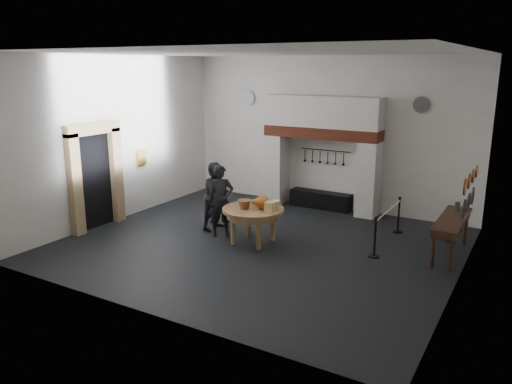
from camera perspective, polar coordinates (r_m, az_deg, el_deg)
The scene contains 39 objects.
floor at distance 12.18m, azimuth 0.43°, elevation -6.00°, with size 9.00×8.00×0.02m, color black.
ceiling at distance 11.42m, azimuth 0.47°, elevation 15.68°, with size 9.00×8.00×0.02m, color silver.
wall_back at distance 15.15m, azimuth 8.06°, elevation 6.67°, with size 9.00×0.02×4.50m, color white.
wall_front at distance 8.43m, azimuth -13.23°, elevation 0.37°, with size 9.00×0.02×4.50m, color white.
wall_left at distance 14.35m, azimuth -15.42°, elevation 5.88°, with size 0.02×8.00×4.50m, color white.
wall_right at distance 10.17m, azimuth 23.02°, elevation 1.95°, with size 0.02×8.00×4.50m, color white.
chimney_pier_left at distance 15.65m, azimuth 2.42°, elevation 2.68°, with size 0.55×0.70×2.15m, color silver.
chimney_pier_right at distance 14.54m, azimuth 12.75°, elevation 1.43°, with size 0.55×0.70×2.15m, color silver.
hearth_brick_band at distance 14.82m, azimuth 7.55°, elevation 6.75°, with size 3.50×0.72×0.32m, color #9E442B.
chimney_hood at distance 14.76m, azimuth 7.63°, elevation 9.10°, with size 3.50×0.70×0.90m, color silver.
iron_range at distance 15.29m, azimuth 7.40°, elevation -0.89°, with size 1.90×0.45×0.50m, color black.
utensil_rail at distance 15.15m, azimuth 7.88°, elevation 4.76°, with size 0.02×0.02×1.60m, color black.
door_recess at distance 13.83m, azimuth -18.00°, elevation 1.17°, with size 0.04×1.10×2.50m, color black.
door_jamb_near at distance 13.31m, azimuth -19.98°, elevation 0.73°, with size 0.22×0.30×2.60m, color tan.
door_jamb_far at distance 14.22m, azimuth -15.68°, elevation 1.89°, with size 0.22×0.30×2.60m, color tan.
door_lintel at distance 13.53m, azimuth -18.20°, elevation 6.91°, with size 0.22×1.70×0.30m, color tan.
wall_plaque at distance 14.97m, azimuth -12.94°, elevation 3.84°, with size 0.05×0.34×0.44m, color gold.
work_table at distance 12.04m, azimuth -0.34°, elevation -2.03°, with size 1.50×1.50×0.07m, color tan.
pumpkin at distance 11.97m, azimuth 0.73°, elevation -1.18°, with size 0.36×0.36×0.31m, color #CD521D.
cheese_block_big at distance 11.71m, azimuth 1.64°, elevation -1.71°, with size 0.22×0.22×0.24m, color #DAC982.
cheese_block_small at distance 11.98m, azimuth 2.24°, elevation -1.45°, with size 0.18×0.18×0.20m, color #FFED98.
wicker_basket at distance 11.95m, azimuth -1.33°, elevation -1.44°, with size 0.32×0.32×0.22m, color brown.
bread_loaf at distance 12.35m, azimuth 0.09°, elevation -1.13°, with size 0.31×0.18×0.13m, color olive.
visitor_near at distance 12.59m, azimuth -4.05°, elevation -1.00°, with size 0.66×0.44×1.82m, color black.
visitor_far at distance 13.13m, azimuth -4.51°, elevation -0.44°, with size 0.87×0.68×1.79m, color black.
side_table at distance 12.04m, azimuth 21.53°, elevation -2.91°, with size 0.55×2.20×0.06m, color #3D2216.
pewter_jug at distance 12.57m, azimuth 22.03°, elevation -1.59°, with size 0.12×0.12×0.22m, color #46464A.
copper_pan_a at distance 10.43m, azimuth 22.80°, elevation 0.56°, with size 0.34×0.34×0.03m, color #C6662D.
copper_pan_b at distance 10.96m, azimuth 23.21°, elevation 1.15°, with size 0.32×0.32×0.03m, color #C6662D.
copper_pan_c at distance 11.50m, azimuth 23.58°, elevation 1.68°, with size 0.30×0.30×0.03m, color #C6662D.
copper_pan_d at distance 12.03m, azimuth 23.91°, elevation 2.16°, with size 0.28×0.28×0.03m, color #C6662D.
pewter_plate_left at distance 10.74m, azimuth 22.69°, elevation -1.81°, with size 0.40×0.40×0.03m, color #4C4C51.
pewter_plate_mid at distance 11.32m, azimuth 23.13°, elevation -1.07°, with size 0.40×0.40×0.03m, color #4C4C51.
pewter_plate_right at distance 11.89m, azimuth 23.52°, elevation -0.40°, with size 0.40×0.40×0.03m, color #4C4C51.
pewter_plate_back_left at distance 16.24m, azimuth -0.86°, elevation 10.68°, with size 0.44×0.44×0.03m, color #4C4C51.
pewter_plate_back_right at distance 14.22m, azimuth 18.37°, elevation 9.45°, with size 0.44×0.44×0.03m, color #4C4C51.
barrier_post_near at distance 11.57m, azimuth 13.45°, elevation -5.15°, with size 0.05×0.05×0.90m, color black.
barrier_post_far at distance 13.41m, azimuth 15.99°, elevation -2.62°, with size 0.05×0.05×0.90m, color black.
barrier_rope at distance 12.37m, azimuth 14.93°, elevation -2.03°, with size 0.04×0.04×2.00m, color white.
Camera 1 is at (5.69, -9.90, 4.22)m, focal length 35.00 mm.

